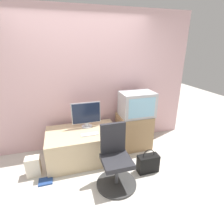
# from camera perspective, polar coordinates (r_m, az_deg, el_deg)

# --- Properties ---
(ground_plane) EXTENTS (12.00, 12.00, 0.00)m
(ground_plane) POSITION_cam_1_polar(r_m,az_deg,el_deg) (2.82, -3.76, -23.17)
(ground_plane) COLOR beige
(wall_back) EXTENTS (4.40, 0.05, 2.60)m
(wall_back) POSITION_cam_1_polar(r_m,az_deg,el_deg) (3.40, -9.47, 9.46)
(wall_back) COLOR beige
(wall_back) RESTS_ON ground_plane
(desk) EXTENTS (1.25, 0.82, 0.54)m
(desk) POSITION_cam_1_polar(r_m,az_deg,el_deg) (3.27, -9.36, -10.52)
(desk) COLOR #CCB289
(desk) RESTS_ON ground_plane
(side_stand) EXTENTS (0.62, 0.52, 0.68)m
(side_stand) POSITION_cam_1_polar(r_m,az_deg,el_deg) (3.58, 7.11, -6.16)
(side_stand) COLOR #A37F56
(side_stand) RESTS_ON ground_plane
(main_monitor) EXTENTS (0.53, 0.19, 0.47)m
(main_monitor) POSITION_cam_1_polar(r_m,az_deg,el_deg) (3.21, -8.39, -0.91)
(main_monitor) COLOR silver
(main_monitor) RESTS_ON desk
(keyboard) EXTENTS (0.29, 0.11, 0.01)m
(keyboard) POSITION_cam_1_polar(r_m,az_deg,el_deg) (3.01, -7.30, -7.25)
(keyboard) COLOR silver
(keyboard) RESTS_ON desk
(mouse) EXTENTS (0.06, 0.04, 0.03)m
(mouse) POSITION_cam_1_polar(r_m,az_deg,el_deg) (3.02, -3.36, -6.80)
(mouse) COLOR #4C4C51
(mouse) RESTS_ON desk
(crt_tv) EXTENTS (0.63, 0.45, 0.47)m
(crt_tv) POSITION_cam_1_polar(r_m,az_deg,el_deg) (3.35, 8.15, 2.52)
(crt_tv) COLOR #B7B7BC
(crt_tv) RESTS_ON side_stand
(office_chair) EXTENTS (0.60, 0.60, 0.93)m
(office_chair) POSITION_cam_1_polar(r_m,az_deg,el_deg) (2.66, 1.18, -16.22)
(office_chair) COLOR #333333
(office_chair) RESTS_ON ground_plane
(cardboard_box_lower) EXTENTS (0.21, 0.16, 0.32)m
(cardboard_box_lower) POSITION_cam_1_polar(r_m,az_deg,el_deg) (3.16, -24.29, -15.87)
(cardboard_box_lower) COLOR beige
(cardboard_box_lower) RESTS_ON ground_plane
(handbag) EXTENTS (0.35, 0.16, 0.41)m
(handbag) POSITION_cam_1_polar(r_m,az_deg,el_deg) (3.04, 11.65, -16.07)
(handbag) COLOR black
(handbag) RESTS_ON ground_plane
(book) EXTENTS (0.20, 0.17, 0.02)m
(book) POSITION_cam_1_polar(r_m,az_deg,el_deg) (3.05, -20.84, -20.39)
(book) COLOR navy
(book) RESTS_ON ground_plane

